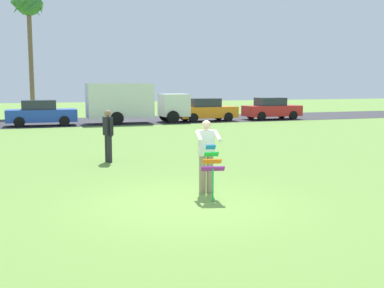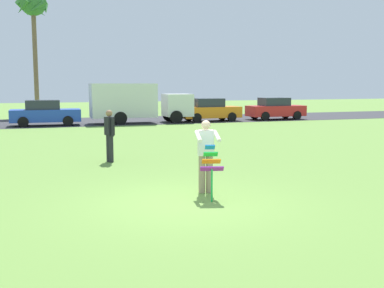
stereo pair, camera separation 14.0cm
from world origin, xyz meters
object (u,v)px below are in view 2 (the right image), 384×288
(parked_truck_white_box, at_px, (136,102))
(parked_car_red, at_px, (275,109))
(kite_held, at_px, (211,164))
(parked_car_orange, at_px, (210,110))
(parked_car_blue, at_px, (45,113))
(person_walker_near, at_px, (110,134))
(person_kite_flyer, at_px, (206,153))
(palm_tree_right_near, at_px, (33,9))

(parked_truck_white_box, distance_m, parked_car_red, 10.44)
(kite_held, bearing_deg, parked_car_orange, 69.00)
(kite_held, height_order, parked_car_blue, parked_car_blue)
(person_walker_near, bearing_deg, kite_held, -77.87)
(person_kite_flyer, bearing_deg, parked_truck_white_box, 82.39)
(parked_car_blue, distance_m, person_walker_near, 15.24)
(kite_held, distance_m, parked_car_blue, 21.32)
(parked_car_red, bearing_deg, person_kite_flyer, -122.79)
(parked_car_blue, distance_m, parked_car_orange, 10.99)
(parked_car_red, relative_size, palm_tree_right_near, 0.42)
(kite_held, height_order, person_walker_near, person_walker_near)
(parked_car_red, xyz_separation_m, palm_tree_right_near, (-16.47, 9.90, 7.77))
(parked_truck_white_box, bearing_deg, parked_car_red, 0.00)
(parked_car_orange, distance_m, palm_tree_right_near, 16.91)
(palm_tree_right_near, distance_m, person_walker_near, 26.25)
(parked_car_blue, distance_m, parked_truck_white_box, 5.78)
(person_kite_flyer, distance_m, person_walker_near, 5.44)
(person_kite_flyer, relative_size, parked_car_red, 0.41)
(kite_held, relative_size, parked_car_red, 0.29)
(parked_car_blue, xyz_separation_m, parked_car_red, (16.17, -0.00, 0.00))
(palm_tree_right_near, xyz_separation_m, person_walker_near, (1.90, -25.05, -7.61))
(kite_held, relative_size, parked_car_orange, 0.29)
(parked_car_red, height_order, palm_tree_right_near, palm_tree_right_near)
(parked_car_blue, bearing_deg, person_kite_flyer, -81.57)
(person_kite_flyer, distance_m, palm_tree_right_near, 31.42)
(parked_car_blue, relative_size, palm_tree_right_near, 0.42)
(parked_car_blue, relative_size, parked_car_orange, 1.00)
(parked_car_orange, xyz_separation_m, person_walker_near, (-9.39, -15.15, 0.16))
(kite_held, xyz_separation_m, palm_tree_right_near, (-3.18, 31.02, 7.71))
(parked_car_blue, distance_m, parked_car_red, 16.17)
(parked_car_orange, height_order, palm_tree_right_near, palm_tree_right_near)
(person_walker_near, bearing_deg, parked_car_orange, 58.20)
(parked_car_orange, bearing_deg, person_kite_flyer, -111.32)
(kite_held, relative_size, palm_tree_right_near, 0.12)
(person_kite_flyer, bearing_deg, person_walker_near, 105.21)
(parked_car_blue, height_order, person_walker_near, person_walker_near)
(parked_car_orange, relative_size, person_walker_near, 2.46)
(person_kite_flyer, distance_m, parked_truck_white_box, 20.59)
(parked_truck_white_box, bearing_deg, person_walker_near, -105.33)
(parked_car_orange, distance_m, person_walker_near, 17.82)
(person_kite_flyer, height_order, parked_car_red, person_kite_flyer)
(person_walker_near, bearing_deg, parked_car_red, 46.11)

